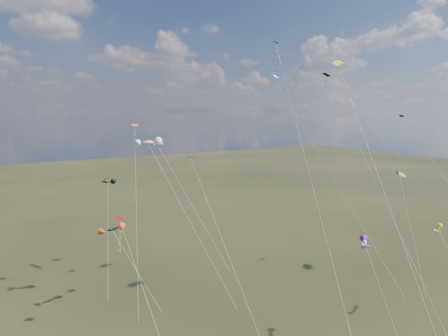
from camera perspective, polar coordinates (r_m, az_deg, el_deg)
diamond_black_high at (r=59.50m, az=15.10°, el=8.42°), size 1.20×21.33×32.54m
diamond_navy_tall at (r=62.59m, az=8.05°, el=12.99°), size 9.70×26.31×37.91m
diamond_black_mid at (r=54.80m, az=-2.38°, el=-4.66°), size 1.09×16.89×20.64m
diamond_red_low at (r=52.53m, az=-14.40°, el=-9.87°), size 2.19×10.80×13.94m
diamond_navy_right at (r=76.32m, az=24.48°, el=3.42°), size 7.38×18.35×26.47m
diamond_orange_center at (r=59.91m, az=-12.52°, el=-0.17°), size 5.49×13.11×25.16m
parafoil_yellow at (r=61.60m, az=16.32°, el=14.12°), size 14.41×28.36×34.76m
parafoil_blue_white at (r=67.24m, az=7.53°, el=12.61°), size 9.45×21.15×33.29m
parafoil_striped at (r=73.53m, az=23.94°, el=-0.62°), size 7.82×10.99×17.52m
parafoil_tricolor at (r=70.76m, az=-9.27°, el=3.51°), size 8.81×12.17×22.20m
novelty_black_orange at (r=58.35m, az=-15.62°, el=-8.40°), size 6.17×7.98×11.39m
novelty_orange_black at (r=70.65m, az=-16.23°, el=-1.89°), size 5.50×13.65×15.81m
novelty_white_purple at (r=50.34m, az=19.48°, el=-9.95°), size 3.28×9.46×12.41m
novelty_redwhite_stripe at (r=58.96m, az=-10.72°, el=3.57°), size 9.16×13.38×23.33m
novelty_blue_yellow at (r=60.58m, az=28.36°, el=-7.67°), size 2.97×9.43×12.09m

